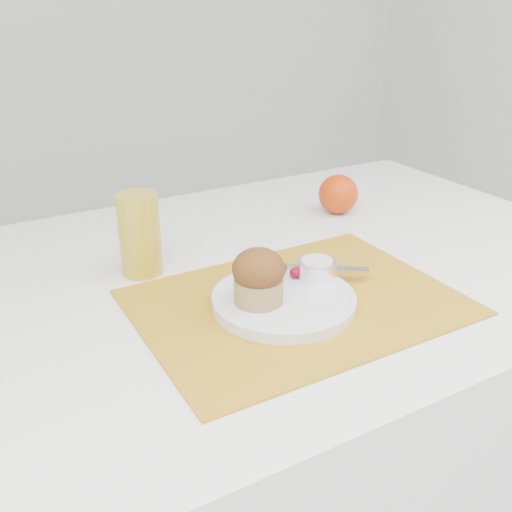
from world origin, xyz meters
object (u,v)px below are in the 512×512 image
orange (338,194)px  muffin (259,276)px  table (273,433)px  juice_glass (140,234)px  plate (284,300)px

orange → muffin: (-0.34, -0.27, 0.02)m
table → muffin: (-0.11, -0.14, 0.43)m
orange → muffin: size_ratio=0.94×
orange → juice_glass: juice_glass is taller
orange → juice_glass: bearing=-171.5°
orange → muffin: muffin is taller
juice_glass → orange: bearing=8.5°
table → orange: orange is taller
plate → juice_glass: bearing=122.9°
plate → muffin: (-0.04, 0.00, 0.05)m
plate → muffin: bearing=175.2°
plate → table: bearing=62.4°
plate → orange: size_ratio=2.57×
table → juice_glass: bearing=161.5°
plate → orange: orange is taller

